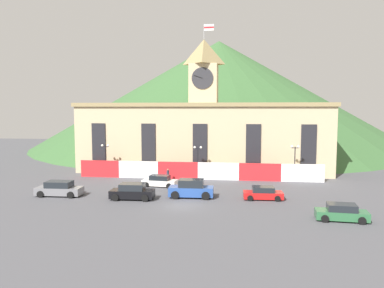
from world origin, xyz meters
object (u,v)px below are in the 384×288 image
at_px(car_blue_van, 191,189).
at_px(pedestrian, 168,174).
at_px(car_gray_pickup, 59,189).
at_px(car_red_sedan, 263,193).
at_px(car_white_taxi, 160,181).
at_px(street_lamp_far_left, 105,153).
at_px(car_green_wagon, 342,213).
at_px(street_lamp_center, 295,155).
at_px(street_lamp_far_right, 198,155).
at_px(car_black_suv, 132,192).

height_order(car_blue_van, pedestrian, car_blue_van).
bearing_deg(car_gray_pickup, car_red_sedan, 1.60).
distance_m(car_blue_van, car_white_taxi, 7.38).
distance_m(car_gray_pickup, car_white_taxi, 12.53).
xyz_separation_m(car_red_sedan, car_white_taxi, (-13.05, 5.38, 0.02)).
xyz_separation_m(street_lamp_far_left, car_red_sedan, (22.70, -11.50, -2.89)).
relative_size(car_blue_van, car_white_taxi, 1.10).
distance_m(car_blue_van, car_green_wagon, 16.43).
bearing_deg(street_lamp_center, car_white_taxi, -161.32).
bearing_deg(car_green_wagon, street_lamp_center, -80.99).
xyz_separation_m(car_blue_van, car_green_wagon, (14.81, -7.10, -0.25)).
bearing_deg(car_red_sedan, car_gray_pickup, 0.50).
xyz_separation_m(street_lamp_far_left, car_gray_pickup, (-0.93, -12.83, -2.75)).
bearing_deg(street_lamp_far_right, car_red_sedan, -52.84).
distance_m(car_blue_van, car_red_sedan, 8.17).
relative_size(street_lamp_center, car_black_suv, 1.02).
bearing_deg(car_blue_van, car_gray_pickup, 2.95).
bearing_deg(car_black_suv, car_gray_pickup, 174.73).
xyz_separation_m(car_white_taxi, pedestrian, (0.29, 4.10, 0.23)).
height_order(street_lamp_far_right, street_lamp_center, street_lamp_center).
bearing_deg(street_lamp_far_right, street_lamp_center, 0.00).
bearing_deg(car_blue_van, car_white_taxi, -49.93).
bearing_deg(car_gray_pickup, car_blue_van, 2.77).
distance_m(street_lamp_far_left, car_green_wagon, 34.94).
relative_size(car_white_taxi, car_black_suv, 0.94).
relative_size(street_lamp_far_right, pedestrian, 2.81).
distance_m(street_lamp_far_left, pedestrian, 10.48).
bearing_deg(car_red_sedan, street_lamp_center, -116.50).
distance_m(street_lamp_center, car_blue_van, 17.83).
relative_size(street_lamp_far_left, street_lamp_center, 0.96).
distance_m(car_gray_pickup, pedestrian, 15.33).
bearing_deg(car_green_wagon, street_lamp_far_right, -46.49).
distance_m(street_lamp_center, car_green_wagon, 19.05).
relative_size(street_lamp_center, car_red_sedan, 1.13).
bearing_deg(car_blue_van, street_lamp_far_right, -88.71).
relative_size(street_lamp_center, car_white_taxi, 1.08).
bearing_deg(pedestrian, car_white_taxi, -84.65).
height_order(street_lamp_far_left, car_gray_pickup, street_lamp_far_left).
distance_m(car_red_sedan, car_green_wagon, 9.84).
height_order(street_lamp_far_right, car_black_suv, street_lamp_far_right).
height_order(car_green_wagon, car_black_suv, car_black_suv).
relative_size(street_lamp_far_right, car_blue_van, 0.93).
xyz_separation_m(car_blue_van, pedestrian, (-4.60, 9.62, -0.04)).
xyz_separation_m(car_red_sedan, pedestrian, (-12.76, 9.48, 0.25)).
bearing_deg(car_green_wagon, car_white_taxi, -28.49).
bearing_deg(car_blue_van, car_red_sedan, 179.57).
distance_m(street_lamp_far_left, car_white_taxi, 11.78).
bearing_deg(car_black_suv, street_lamp_far_left, 118.97).
xyz_separation_m(car_green_wagon, car_black_suv, (-21.32, 5.42, 0.11)).
relative_size(street_lamp_far_right, car_red_sedan, 1.07).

